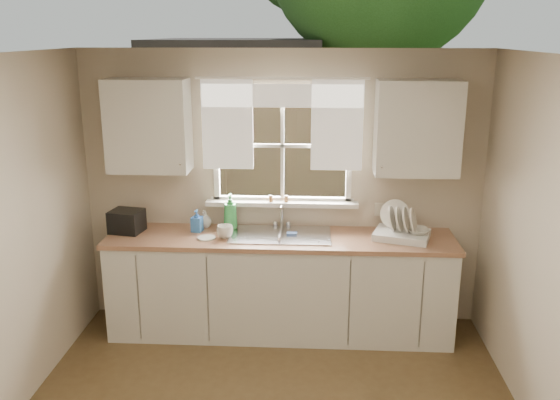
# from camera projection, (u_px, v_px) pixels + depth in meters

# --- Properties ---
(room_walls) EXTENTS (3.62, 4.02, 2.50)m
(room_walls) POSITION_uv_depth(u_px,v_px,m) (263.00, 284.00, 3.40)
(room_walls) COLOR beige
(room_walls) RESTS_ON ground
(ceiling) EXTENTS (3.60, 4.00, 0.02)m
(ceiling) POSITION_uv_depth(u_px,v_px,m) (262.00, 58.00, 3.12)
(ceiling) COLOR silver
(ceiling) RESTS_ON room_walls
(window) EXTENTS (1.38, 0.16, 1.06)m
(window) POSITION_uv_depth(u_px,v_px,m) (282.00, 164.00, 5.32)
(window) COLOR white
(window) RESTS_ON room_walls
(curtains) EXTENTS (1.50, 0.03, 0.81)m
(curtains) POSITION_uv_depth(u_px,v_px,m) (282.00, 115.00, 5.15)
(curtains) COLOR white
(curtains) RESTS_ON room_walls
(base_cabinets) EXTENTS (3.00, 0.62, 0.87)m
(base_cabinets) POSITION_uv_depth(u_px,v_px,m) (280.00, 287.00, 5.30)
(base_cabinets) COLOR silver
(base_cabinets) RESTS_ON ground
(countertop) EXTENTS (3.04, 0.65, 0.04)m
(countertop) POSITION_uv_depth(u_px,v_px,m) (280.00, 239.00, 5.17)
(countertop) COLOR #A27051
(countertop) RESTS_ON base_cabinets
(upper_cabinet_left) EXTENTS (0.70, 0.33, 0.80)m
(upper_cabinet_left) POSITION_uv_depth(u_px,v_px,m) (148.00, 126.00, 5.11)
(upper_cabinet_left) COLOR silver
(upper_cabinet_left) RESTS_ON room_walls
(upper_cabinet_right) EXTENTS (0.70, 0.33, 0.80)m
(upper_cabinet_right) POSITION_uv_depth(u_px,v_px,m) (417.00, 128.00, 4.99)
(upper_cabinet_right) COLOR silver
(upper_cabinet_right) RESTS_ON room_walls
(wall_outlet) EXTENTS (0.08, 0.01, 0.12)m
(wall_outlet) POSITION_uv_depth(u_px,v_px,m) (379.00, 209.00, 5.37)
(wall_outlet) COLOR beige
(wall_outlet) RESTS_ON room_walls
(sill_jars) EXTENTS (0.18, 0.04, 0.06)m
(sill_jars) POSITION_uv_depth(u_px,v_px,m) (279.00, 199.00, 5.34)
(sill_jars) COLOR brown
(sill_jars) RESTS_ON window
(sink) EXTENTS (0.88, 0.52, 0.40)m
(sink) POSITION_uv_depth(u_px,v_px,m) (280.00, 243.00, 5.22)
(sink) COLOR #B7B7BC
(sink) RESTS_ON countertop
(dish_rack) EXTENTS (0.54, 0.46, 0.31)m
(dish_rack) POSITION_uv_depth(u_px,v_px,m) (402.00, 230.00, 5.11)
(dish_rack) COLOR silver
(dish_rack) RESTS_ON countertop
(bowl) EXTENTS (0.20, 0.20, 0.05)m
(bowl) POSITION_uv_depth(u_px,v_px,m) (418.00, 231.00, 5.05)
(bowl) COLOR silver
(bowl) RESTS_ON dish_rack
(soap_bottle_a) EXTENTS (0.14, 0.14, 0.33)m
(soap_bottle_a) POSITION_uv_depth(u_px,v_px,m) (230.00, 212.00, 5.32)
(soap_bottle_a) COLOR green
(soap_bottle_a) RESTS_ON countertop
(soap_bottle_b) EXTENTS (0.11, 0.11, 0.20)m
(soap_bottle_b) POSITION_uv_depth(u_px,v_px,m) (197.00, 221.00, 5.27)
(soap_bottle_b) COLOR #3879D3
(soap_bottle_b) RESTS_ON countertop
(soap_bottle_c) EXTENTS (0.15, 0.15, 0.16)m
(soap_bottle_c) POSITION_uv_depth(u_px,v_px,m) (205.00, 219.00, 5.38)
(soap_bottle_c) COLOR beige
(soap_bottle_c) RESTS_ON countertop
(saucer) EXTENTS (0.16, 0.16, 0.01)m
(saucer) POSITION_uv_depth(u_px,v_px,m) (207.00, 238.00, 5.11)
(saucer) COLOR silver
(saucer) RESTS_ON countertop
(cup) EXTENTS (0.15, 0.15, 0.11)m
(cup) POSITION_uv_depth(u_px,v_px,m) (225.00, 232.00, 5.12)
(cup) COLOR beige
(cup) RESTS_ON countertop
(black_appliance) EXTENTS (0.31, 0.28, 0.20)m
(black_appliance) POSITION_uv_depth(u_px,v_px,m) (127.00, 221.00, 5.26)
(black_appliance) COLOR black
(black_appliance) RESTS_ON countertop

